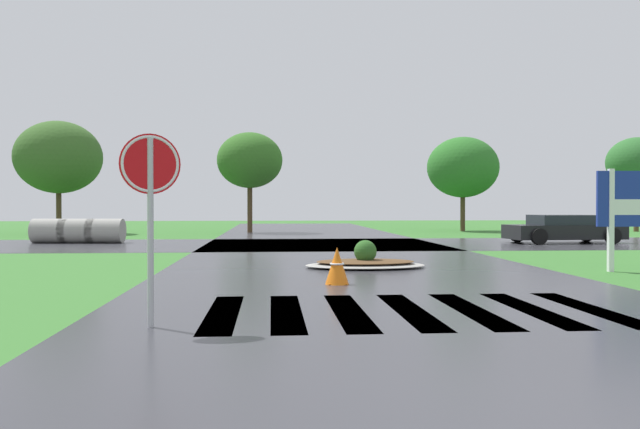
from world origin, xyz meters
The scene contains 9 objects.
asphalt_roadway centered at (0.00, 10.00, 0.00)m, with size 9.17×80.00×0.01m, color #35353A.
asphalt_cross_road centered at (0.00, 21.38, 0.00)m, with size 90.00×8.26×0.01m, color #35353A.
crosswalk_stripes centered at (0.00, 5.33, 0.00)m, with size 5.85×3.34×0.01m.
stop_sign centered at (-3.53, 4.32, 1.81)m, with size 0.72×0.29×2.44m.
median_island centered at (0.30, 11.81, 0.14)m, with size 2.95×1.78×0.68m.
car_blue_compact centered at (9.84, 21.49, 0.56)m, with size 4.67×2.38×1.15m.
drainage_pipe_stack centered at (-9.85, 22.95, 0.50)m, with size 3.70×1.27×0.99m.
traffic_cone centered at (-0.74, 8.55, 0.36)m, with size 0.47×0.47×0.73m.
background_treeline centered at (-4.26, 32.60, 3.98)m, with size 47.40×6.05×6.10m.
Camera 1 is at (-2.01, -3.90, 1.54)m, focal length 36.23 mm.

